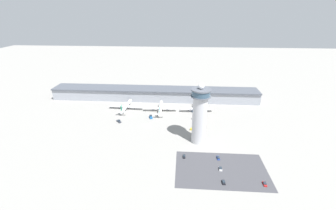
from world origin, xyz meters
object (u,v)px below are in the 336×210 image
service_truck_fuel (119,121)px  service_truck_baggage (194,129)px  car_white_wagon (218,158)px  car_grey_coupe (224,182)px  airplane_gate_alpha (126,106)px  car_green_van (265,184)px  car_navy_sedan (221,169)px  service_truck_catering (151,117)px  car_black_suv (184,156)px  control_tower (200,114)px  airplane_gate_bravo (160,108)px  airplane_gate_charlie (197,108)px  service_truck_water (193,110)px

service_truck_fuel → service_truck_baggage: bearing=-8.4°
car_white_wagon → car_grey_coupe: bearing=-90.2°
airplane_gate_alpha → car_green_van: airplane_gate_alpha is taller
service_truck_baggage → car_navy_sedan: bearing=-73.4°
service_truck_fuel → service_truck_catering: bearing=20.8°
car_black_suv → service_truck_baggage: bearing=77.9°
airplane_gate_alpha → car_navy_sedan: size_ratio=8.88×
car_grey_coupe → car_black_suv: car_grey_coupe is taller
airplane_gate_alpha → service_truck_fuel: (-0.10, -31.20, -3.04)m
control_tower → car_green_van: 68.02m
airplane_gate_bravo → airplane_gate_charlie: bearing=1.4°
car_grey_coupe → car_black_suv: 36.64m
airplane_gate_bravo → control_tower: bearing=-56.9°
control_tower → airplane_gate_charlie: (2.14, 59.38, -20.97)m
car_grey_coupe → service_truck_catering: bearing=123.5°
service_truck_fuel → car_green_van: 141.56m
service_truck_catering → car_green_van: size_ratio=1.34×
control_tower → service_truck_catering: control_tower is taller
airplane_gate_charlie → car_white_wagon: bearing=-81.9°
airplane_gate_bravo → service_truck_fuel: (-39.12, -28.04, -3.49)m
car_grey_coupe → airplane_gate_bravo: bearing=115.7°
airplane_gate_alpha → car_grey_coupe: size_ratio=8.93×
airplane_gate_charlie → car_green_van: size_ratio=8.50×
service_truck_catering → service_truck_water: size_ratio=0.97×
service_truck_water → car_navy_sedan: 98.36m
service_truck_catering → service_truck_baggage: (43.85, -22.60, -0.06)m
service_truck_catering → car_navy_sedan: 98.51m
service_truck_catering → service_truck_baggage: size_ratio=0.91×
airplane_gate_alpha → airplane_gate_bravo: bearing=-4.6°
airplane_gate_charlie → service_truck_baggage: (-4.83, -39.98, -3.60)m
car_white_wagon → car_grey_coupe: 26.09m
airplane_gate_alpha → car_navy_sedan: bearing=-47.0°
airplane_gate_charlie → service_truck_fuel: size_ratio=6.50×
car_grey_coupe → airplane_gate_charlie: bearing=96.1°
airplane_gate_alpha → service_truck_catering: airplane_gate_alpha is taller
service_truck_water → car_grey_coupe: (15.57, -110.56, -0.51)m
airplane_gate_bravo → service_truck_water: 36.61m
service_truck_catering → service_truck_baggage: bearing=-27.3°
airplane_gate_bravo → service_truck_catering: airplane_gate_bravo is taller
service_truck_fuel → car_grey_coupe: bearing=-41.2°
service_truck_water → service_truck_catering: bearing=-156.7°
car_grey_coupe → service_truck_baggage: bearing=103.5°
airplane_gate_bravo → car_black_suv: (26.31, -81.50, -3.78)m
service_truck_fuel → service_truck_water: 81.56m
control_tower → car_white_wagon: size_ratio=10.76×
airplane_gate_bravo → car_black_suv: 85.72m
service_truck_water → car_green_van: 117.86m
airplane_gate_charlie → car_black_suv: bearing=-99.6°
airplane_gate_bravo → service_truck_catering: (-8.45, -16.41, -3.25)m
service_truck_water → car_black_suv: size_ratio=1.37×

